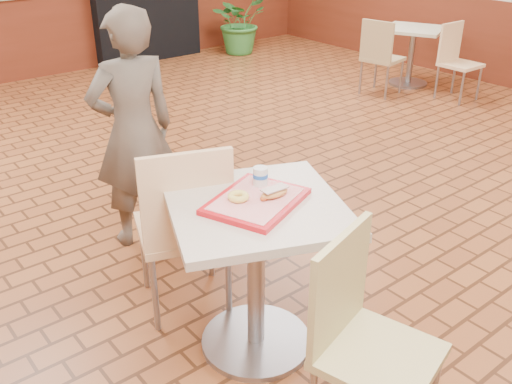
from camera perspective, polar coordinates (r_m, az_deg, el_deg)
room_shell at (r=3.91m, az=8.96°, el=18.37°), size 8.01×10.01×3.01m
wainscot_band at (r=4.18m, az=7.99°, el=4.69°), size 8.00×10.00×1.00m
main_table at (r=2.75m, az=0.00°, el=-6.15°), size 0.79×0.79×0.83m
chair_main_front at (r=2.38m, az=10.62°, el=-13.70°), size 0.54×0.54×0.95m
chair_main_back at (r=3.02m, az=-7.16°, el=-3.05°), size 0.60×0.60×1.01m
customer at (r=3.70m, az=-12.14°, el=5.99°), size 0.60×0.43×1.55m
serving_tray at (r=2.61m, az=0.00°, el=-0.91°), size 0.45×0.35×0.03m
ring_donut at (r=2.58m, az=-1.78°, el=-0.45°), size 0.12×0.12×0.03m
long_john_donut at (r=2.60m, az=1.80°, el=-0.09°), size 0.15×0.08×0.05m
paper_cup at (r=2.71m, az=0.44°, el=1.61°), size 0.07×0.07×0.09m
second_table at (r=7.53m, az=15.35°, el=13.85°), size 0.67×0.67×0.70m
chair_second_left at (r=6.99m, az=12.32°, el=13.37°), size 0.47×0.47×0.88m
chair_second_front at (r=7.12m, az=19.38°, el=12.59°), size 0.40×0.40×0.85m
potted_plant at (r=8.96m, az=-1.65°, el=16.73°), size 1.01×0.92×0.95m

